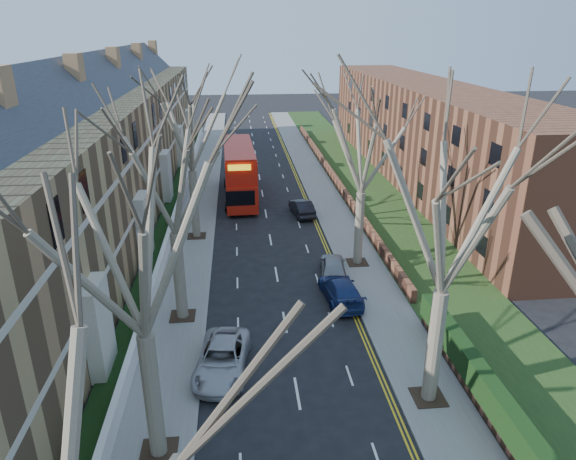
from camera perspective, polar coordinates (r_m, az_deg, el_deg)
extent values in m
cube|color=slate|center=(51.07, -9.63, 3.91)|extent=(3.00, 102.00, 0.12)
cube|color=slate|center=(51.60, 3.81, 4.35)|extent=(3.00, 102.00, 0.12)
cube|color=#926F4A|center=(43.44, -21.03, 6.43)|extent=(9.00, 78.00, 10.00)
cube|color=#2A2B33|center=(42.42, -22.13, 14.25)|extent=(4.67, 78.00, 4.67)
cube|color=beige|center=(42.87, -15.01, 4.86)|extent=(0.12, 78.00, 0.35)
cube|color=beige|center=(42.04, -15.47, 9.42)|extent=(0.12, 78.00, 0.35)
cube|color=brown|center=(57.12, 14.93, 10.48)|extent=(8.00, 54.00, 10.00)
cube|color=brown|center=(55.52, 4.90, 6.12)|extent=(0.35, 54.00, 0.90)
cube|color=white|center=(43.50, -12.44, 1.33)|extent=(0.30, 78.00, 1.00)
cube|color=#1C3714|center=(52.48, 8.68, 4.55)|extent=(6.00, 102.00, 0.06)
cylinder|color=#746753|center=(20.32, -14.83, -17.45)|extent=(0.64, 0.64, 5.25)
cube|color=#2D2116|center=(22.03, -14.13, -22.76)|extent=(1.40, 1.40, 0.05)
cylinder|color=#746753|center=(28.75, -11.98, -5.02)|extent=(0.64, 0.64, 5.07)
cube|color=#2D2116|center=(29.95, -11.61, -9.34)|extent=(1.40, 1.40, 0.05)
cylinder|color=#746753|center=(39.79, -10.34, 2.83)|extent=(0.60, 0.60, 5.25)
cube|color=#2D2116|center=(40.69, -10.10, -0.66)|extent=(1.40, 1.40, 0.05)
cylinder|color=#746753|center=(23.04, 15.96, -12.40)|extent=(0.64, 0.64, 5.25)
cube|color=#2D2116|center=(24.56, 15.31, -17.47)|extent=(1.40, 1.40, 0.05)
cylinder|color=#746753|center=(34.95, 7.90, 0.16)|extent=(0.60, 0.60, 5.07)
cube|color=#2D2116|center=(35.94, 7.69, -3.59)|extent=(1.40, 1.40, 0.05)
cube|color=red|center=(49.34, -5.38, 5.30)|extent=(3.07, 12.03, 2.39)
cube|color=red|center=(48.76, -5.47, 7.88)|extent=(3.05, 11.43, 2.17)
cube|color=black|center=(49.21, -5.40, 5.85)|extent=(3.06, 11.08, 0.98)
cube|color=black|center=(48.73, -5.48, 8.00)|extent=(3.06, 10.84, 0.98)
imported|color=#ADADB3|center=(25.22, -7.32, -14.03)|extent=(2.93, 5.24, 1.38)
imported|color=navy|center=(31.03, 5.88, -6.62)|extent=(2.30, 4.93, 1.39)
imported|color=gray|center=(33.97, 5.02, -3.99)|extent=(2.11, 4.19, 1.37)
imported|color=black|center=(44.73, 1.55, 2.51)|extent=(1.99, 4.36, 1.39)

